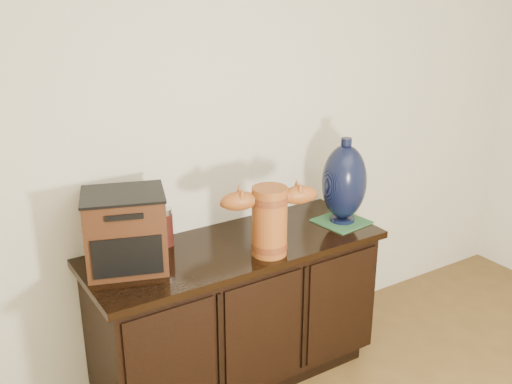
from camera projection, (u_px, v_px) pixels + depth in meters
sideboard at (236, 311)px, 3.00m from camera, size 1.46×0.56×0.75m
terracotta_vessel at (270, 217)px, 2.72m from camera, size 0.46×0.21×0.33m
tv_radio at (125, 231)px, 2.59m from camera, size 0.42×0.38×0.35m
green_mat at (341, 221)px, 3.13m from camera, size 0.27×0.27×0.01m
lamp_base at (344, 182)px, 3.06m from camera, size 0.26×0.26×0.45m
spray_can at (166, 227)px, 2.83m from camera, size 0.06×0.06×0.19m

